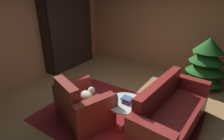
# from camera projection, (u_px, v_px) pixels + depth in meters

# --- Properties ---
(ground_plane) EXTENTS (6.76, 6.76, 0.00)m
(ground_plane) POSITION_uv_depth(u_px,v_px,m) (120.00, 111.00, 3.73)
(ground_plane) COLOR #AB7E4F
(wall_back) EXTENTS (5.71, 0.06, 2.70)m
(wall_back) POSITION_uv_depth(u_px,v_px,m) (171.00, 23.00, 5.37)
(wall_back) COLOR tan
(wall_back) RESTS_ON ground
(wall_left) EXTENTS (0.06, 5.76, 2.70)m
(wall_left) POSITION_uv_depth(u_px,v_px,m) (24.00, 29.00, 4.60)
(wall_left) COLOR tan
(wall_left) RESTS_ON ground
(area_rug) EXTENTS (2.86, 2.09, 0.01)m
(area_rug) POSITION_uv_depth(u_px,v_px,m) (117.00, 117.00, 3.54)
(area_rug) COLOR maroon
(area_rug) RESTS_ON ground
(bookshelf_unit) EXTENTS (0.40, 1.67, 2.13)m
(bookshelf_unit) POSITION_uv_depth(u_px,v_px,m) (71.00, 32.00, 5.61)
(bookshelf_unit) COLOR black
(bookshelf_unit) RESTS_ON ground
(armchair_red) EXTENTS (1.19, 1.04, 0.87)m
(armchair_red) POSITION_uv_depth(u_px,v_px,m) (82.00, 106.00, 3.34)
(armchair_red) COLOR maroon
(armchair_red) RESTS_ON ground
(couch_red) EXTENTS (0.87, 1.94, 0.87)m
(couch_red) POSITION_uv_depth(u_px,v_px,m) (170.00, 114.00, 3.15)
(couch_red) COLOR maroon
(couch_red) RESTS_ON ground
(coffee_table) EXTENTS (0.69, 0.69, 0.41)m
(coffee_table) POSITION_uv_depth(u_px,v_px,m) (125.00, 104.00, 3.31)
(coffee_table) COLOR black
(coffee_table) RESTS_ON ground
(book_stack_on_table) EXTENTS (0.20, 0.19, 0.09)m
(book_stack_on_table) POSITION_uv_depth(u_px,v_px,m) (127.00, 100.00, 3.27)
(book_stack_on_table) COLOR #275280
(book_stack_on_table) RESTS_ON coffee_table
(bottle_on_table) EXTENTS (0.06, 0.06, 0.25)m
(bottle_on_table) POSITION_uv_depth(u_px,v_px,m) (117.00, 101.00, 3.15)
(bottle_on_table) COLOR #225A25
(bottle_on_table) RESTS_ON coffee_table
(decorated_tree) EXTENTS (0.97, 0.97, 1.24)m
(decorated_tree) POSITION_uv_depth(u_px,v_px,m) (206.00, 63.00, 4.47)
(decorated_tree) COLOR brown
(decorated_tree) RESTS_ON ground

